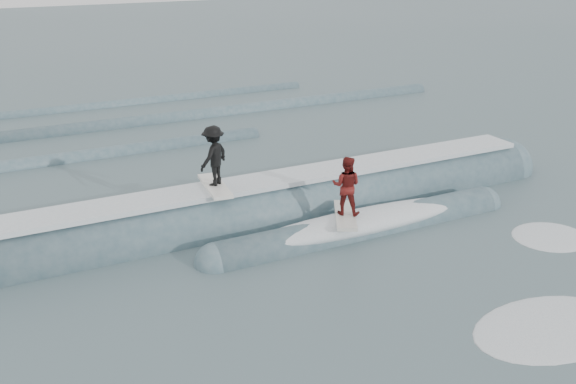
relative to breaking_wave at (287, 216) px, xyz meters
name	(u,v)px	position (x,y,z in m)	size (l,w,h in m)	color
ground	(383,305)	(-0.29, -5.49, -0.04)	(160.00, 160.00, 0.00)	#3B5356
breaking_wave	(287,216)	(0.00, 0.00, 0.00)	(20.59, 3.92, 2.28)	#3C5865
surfer_black	(214,158)	(-2.12, 0.35, 2.05)	(1.28, 2.05, 1.82)	white
surfer_red	(346,189)	(0.91, -1.85, 1.36)	(1.43, 2.02, 1.77)	silver
whitewater	(557,325)	(2.62, -7.87, -0.04)	(11.61, 6.80, 0.10)	white
far_swells	(133,127)	(-1.67, 12.16, -0.04)	(33.83, 8.65, 0.80)	#3C5865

